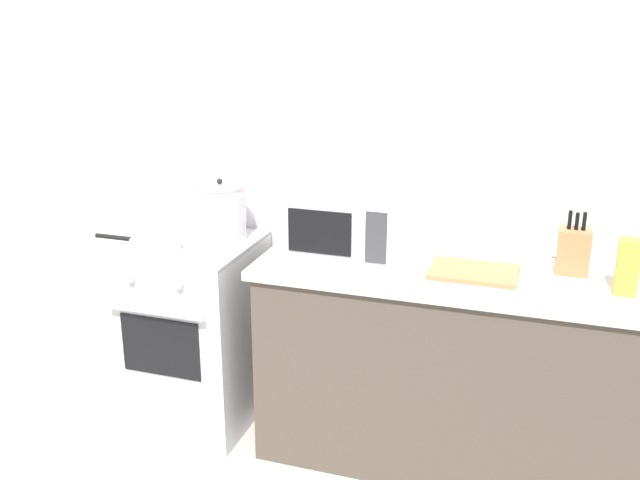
% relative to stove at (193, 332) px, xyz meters
% --- Properties ---
extents(back_wall, '(4.40, 0.10, 2.50)m').
position_rel_stove_xyz_m(back_wall, '(0.65, 0.37, 0.79)').
color(back_wall, silver).
rests_on(back_wall, ground_plane).
extents(lower_cabinet_right, '(1.64, 0.56, 0.88)m').
position_rel_stove_xyz_m(lower_cabinet_right, '(1.25, 0.02, -0.02)').
color(lower_cabinet_right, '#4C4238').
rests_on(lower_cabinet_right, ground_plane).
extents(countertop_right, '(1.70, 0.60, 0.04)m').
position_rel_stove_xyz_m(countertop_right, '(1.25, 0.02, 0.44)').
color(countertop_right, beige).
rests_on(countertop_right, lower_cabinet_right).
extents(stove, '(0.60, 0.64, 0.92)m').
position_rel_stove_xyz_m(stove, '(0.00, 0.00, 0.00)').
color(stove, silver).
rests_on(stove, ground_plane).
extents(stock_pot, '(0.32, 0.24, 0.30)m').
position_rel_stove_xyz_m(stock_pot, '(0.13, 0.10, 0.59)').
color(stock_pot, silver).
rests_on(stock_pot, stove).
extents(frying_pan, '(0.43, 0.23, 0.05)m').
position_rel_stove_xyz_m(frying_pan, '(-0.10, -0.13, 0.48)').
color(frying_pan, silver).
rests_on(frying_pan, stove).
extents(microwave, '(0.50, 0.37, 0.30)m').
position_rel_stove_xyz_m(microwave, '(0.75, 0.08, 0.61)').
color(microwave, white).
rests_on(microwave, countertop_right).
extents(cutting_board, '(0.36, 0.26, 0.02)m').
position_rel_stove_xyz_m(cutting_board, '(1.33, 0.00, 0.47)').
color(cutting_board, '#997047').
rests_on(cutting_board, countertop_right).
extents(knife_block, '(0.13, 0.10, 0.27)m').
position_rel_stove_xyz_m(knife_block, '(1.71, 0.14, 0.56)').
color(knife_block, '#997047').
rests_on(knife_block, countertop_right).
extents(pasta_box, '(0.08, 0.08, 0.22)m').
position_rel_stove_xyz_m(pasta_box, '(1.90, -0.03, 0.57)').
color(pasta_box, gold).
rests_on(pasta_box, countertop_right).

